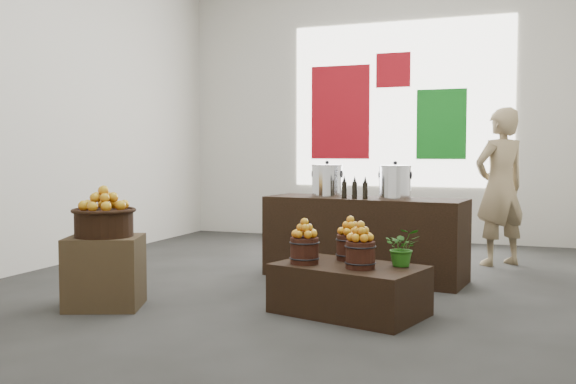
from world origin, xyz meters
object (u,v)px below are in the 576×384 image
(crate, at_px, (105,272))
(wicker_basket, at_px, (104,223))
(stock_pot_center, at_px, (395,183))
(stock_pot_left, at_px, (327,181))
(shopper, at_px, (500,187))
(display_table, at_px, (349,289))
(counter, at_px, (364,238))

(crate, relative_size, wicker_basket, 1.25)
(stock_pot_center, bearing_deg, stock_pot_left, 173.23)
(crate, xyz_separation_m, stock_pot_center, (2.05, 1.93, 0.69))
(crate, distance_m, stock_pot_left, 2.51)
(wicker_basket, distance_m, shopper, 4.45)
(stock_pot_left, relative_size, shopper, 0.17)
(shopper, bearing_deg, stock_pot_left, -4.83)
(shopper, bearing_deg, display_table, 28.15)
(display_table, xyz_separation_m, stock_pot_left, (-0.65, 1.52, 0.79))
(wicker_basket, distance_m, stock_pot_left, 2.43)
(stock_pot_center, relative_size, shopper, 0.17)
(wicker_basket, xyz_separation_m, counter, (1.73, 1.97, -0.29))
(display_table, distance_m, stock_pot_left, 1.84)
(crate, distance_m, stock_pot_center, 2.91)
(display_table, height_order, shopper, shopper)
(stock_pot_left, distance_m, shopper, 2.10)
(counter, xyz_separation_m, stock_pot_center, (0.32, -0.04, 0.57))
(wicker_basket, xyz_separation_m, shopper, (3.01, 3.27, 0.20))
(counter, distance_m, stock_pot_left, 0.71)
(stock_pot_left, distance_m, stock_pot_center, 0.74)
(stock_pot_left, relative_size, stock_pot_center, 1.00)
(wicker_basket, bearing_deg, stock_pot_left, 56.88)
(wicker_basket, distance_m, counter, 2.64)
(display_table, relative_size, stock_pot_left, 3.63)
(stock_pot_left, height_order, stock_pot_center, same)
(crate, height_order, counter, counter)
(wicker_basket, relative_size, stock_pot_left, 1.52)
(wicker_basket, xyz_separation_m, stock_pot_left, (1.32, 2.02, 0.28))
(display_table, relative_size, shopper, 0.63)
(crate, relative_size, shopper, 0.33)
(display_table, height_order, counter, counter)
(display_table, height_order, stock_pot_left, stock_pot_left)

